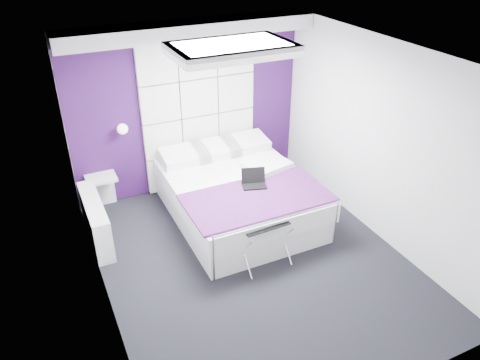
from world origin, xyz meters
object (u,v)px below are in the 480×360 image
at_px(luggage_rack, 264,243).
at_px(laptop, 253,181).
at_px(radiator, 96,221).
at_px(nightstand, 101,178).
at_px(wall_lamp, 122,128).
at_px(bed, 238,196).

relative_size(luggage_rack, laptop, 1.84).
distance_m(radiator, nightstand, 0.79).
height_order(wall_lamp, nightstand, wall_lamp).
height_order(wall_lamp, luggage_rack, wall_lamp).
bearing_deg(luggage_rack, wall_lamp, 116.16).
bearing_deg(luggage_rack, bed, 79.43).
distance_m(radiator, laptop, 2.16).
bearing_deg(radiator, wall_lamp, 49.90).
distance_m(luggage_rack, laptop, 0.94).
height_order(wall_lamp, bed, wall_lamp).
distance_m(bed, laptop, 0.47).
relative_size(wall_lamp, nightstand, 0.35).
bearing_deg(wall_lamp, luggage_rack, -61.63).
bearing_deg(radiator, laptop, -15.65).
bearing_deg(radiator, nightstand, 71.57).
bearing_deg(nightstand, luggage_rack, -53.48).
xyz_separation_m(wall_lamp, luggage_rack, (1.16, -2.14, -0.93)).
distance_m(radiator, luggage_rack, 2.27).
bearing_deg(wall_lamp, nightstand, -174.29).
xyz_separation_m(radiator, luggage_rack, (1.80, -1.38, -0.01)).
bearing_deg(nightstand, laptop, -35.62).
bearing_deg(radiator, bed, -8.53).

